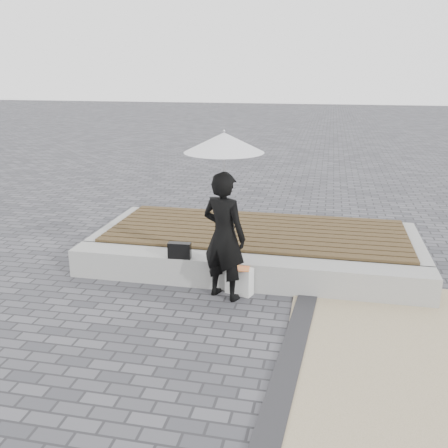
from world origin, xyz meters
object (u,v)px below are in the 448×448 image
at_px(seating_ledge, 244,272).
at_px(handbag, 180,250).
at_px(woman, 224,236).
at_px(parasol, 224,142).
at_px(canvas_tote, 239,280).

relative_size(seating_ledge, handbag, 16.06).
relative_size(woman, handbag, 5.38).
relative_size(woman, parasol, 1.34).
relative_size(woman, canvas_tote, 4.42).
height_order(woman, canvas_tote, woman).
height_order(parasol, handbag, parasol).
bearing_deg(canvas_tote, handbag, -168.52).
height_order(seating_ledge, woman, woman).
bearing_deg(woman, seating_ledge, -94.70).
height_order(woman, parasol, parasol).
xyz_separation_m(parasol, canvas_tote, (0.18, 0.13, -1.83)).
xyz_separation_m(parasol, handbag, (-0.67, 0.23, -1.51)).
bearing_deg(canvas_tote, woman, -125.98).
bearing_deg(canvas_tote, seating_ledge, 104.14).
bearing_deg(parasol, handbag, 160.79).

